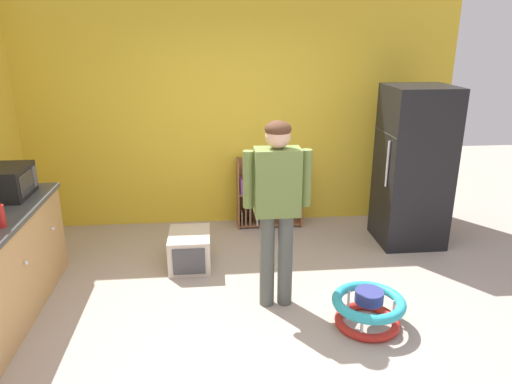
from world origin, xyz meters
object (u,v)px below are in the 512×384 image
refrigerator (413,167)px  baby_walker (368,308)px  standing_person (277,199)px  microwave (7,182)px  pet_carrier (190,250)px  teal_cup (11,182)px  ketchup_bottle (0,215)px  bookshelf (265,196)px

refrigerator → baby_walker: bearing=-121.2°
standing_person → microwave: 2.43m
pet_carrier → baby_walker: bearing=-38.8°
refrigerator → standing_person: size_ratio=1.07×
pet_carrier → teal_cup: bearing=177.8°
baby_walker → teal_cup: size_ratio=6.36×
microwave → ketchup_bottle: (0.21, -0.73, -0.04)m
ketchup_bottle → refrigerator: bearing=19.7°
refrigerator → bookshelf: bearing=157.9°
bookshelf → pet_carrier: size_ratio=1.54×
baby_walker → ketchup_bottle: (-2.87, 0.24, 0.84)m
standing_person → pet_carrier: standing_person is taller
refrigerator → bookshelf: size_ratio=2.09×
baby_walker → teal_cup: 3.52m
bookshelf → microwave: bearing=-152.4°
refrigerator → baby_walker: refrigerator is taller
standing_person → bookshelf: bearing=86.5°
refrigerator → baby_walker: 2.03m
standing_person → refrigerator: bearing=35.5°
bookshelf → ketchup_bottle: size_ratio=3.46×
pet_carrier → bookshelf: bearing=49.4°
microwave → teal_cup: (-0.10, 0.32, -0.09)m
refrigerator → teal_cup: size_ratio=18.74×
refrigerator → standing_person: 2.09m
standing_person → teal_cup: standing_person is taller
microwave → pet_carrier: bearing=9.0°
refrigerator → microwave: bearing=-170.8°
refrigerator → standing_person: refrigerator is taller
standing_person → ketchup_bottle: bearing=-175.5°
microwave → ketchup_bottle: size_ratio=1.95×
microwave → refrigerator: bearing=9.2°
microwave → teal_cup: microwave is taller
baby_walker → pet_carrier: size_ratio=1.09×
bookshelf → teal_cup: bearing=-159.1°
ketchup_bottle → teal_cup: (-0.32, 1.04, -0.05)m
microwave → ketchup_bottle: bearing=-73.5°
ketchup_bottle → microwave: bearing=106.5°
pet_carrier → ketchup_bottle: (-1.37, -0.98, 0.82)m
bookshelf → ketchup_bottle: (-2.27, -2.03, 0.63)m
ketchup_bottle → standing_person: bearing=4.5°
pet_carrier → microwave: (-1.58, -0.25, 0.86)m
pet_carrier → refrigerator: bearing=9.3°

